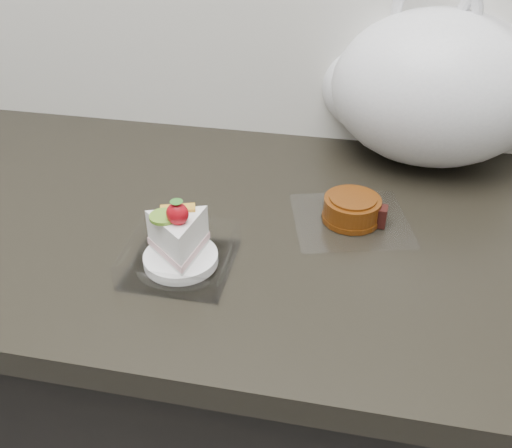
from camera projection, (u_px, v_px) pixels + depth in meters
counter at (219, 403)px, 1.14m from camera, size 2.04×0.64×0.90m
cake_tray at (180, 248)px, 0.76m from camera, size 0.14×0.14×0.11m
mooncake_wrap at (353, 211)px, 0.86m from camera, size 0.21×0.20×0.04m
plastic_bag at (424, 87)px, 0.98m from camera, size 0.44×0.39×0.32m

